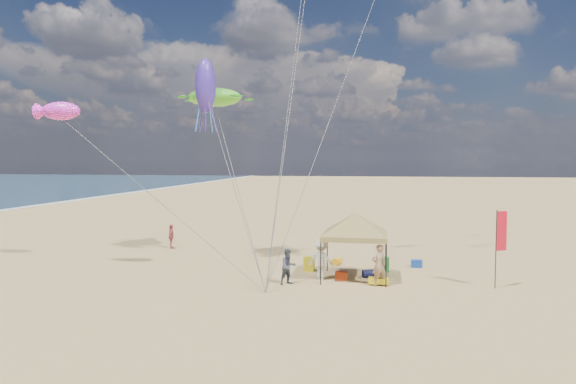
{
  "coord_description": "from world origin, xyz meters",
  "views": [
    {
      "loc": [
        4.02,
        -20.11,
        5.51
      ],
      "look_at": [
        0.0,
        3.0,
        4.0
      ],
      "focal_mm": 32.77,
      "sensor_mm": 36.0,
      "label": 1
    }
  ],
  "objects_px": {
    "cooler_red": "(341,276)",
    "chair_green": "(384,264)",
    "person_near_a": "(379,265)",
    "feather_flag": "(500,236)",
    "person_near_b": "(288,267)",
    "chair_yellow": "(309,264)",
    "beach_cart": "(379,280)",
    "cooler_blue": "(417,264)",
    "person_far_a": "(171,237)",
    "person_near_c": "(321,260)",
    "canopy_tent": "(355,215)"
  },
  "relations": [
    {
      "from": "cooler_red",
      "to": "person_near_c",
      "type": "height_order",
      "value": "person_near_c"
    },
    {
      "from": "canopy_tent",
      "to": "chair_green",
      "type": "distance_m",
      "value": 3.39
    },
    {
      "from": "chair_yellow",
      "to": "beach_cart",
      "type": "distance_m",
      "value": 4.09
    },
    {
      "from": "cooler_blue",
      "to": "canopy_tent",
      "type": "bearing_deg",
      "value": -134.33
    },
    {
      "from": "chair_yellow",
      "to": "beach_cart",
      "type": "xyz_separation_m",
      "value": [
        3.37,
        -2.32,
        -0.15
      ]
    },
    {
      "from": "chair_green",
      "to": "person_near_b",
      "type": "height_order",
      "value": "person_near_b"
    },
    {
      "from": "canopy_tent",
      "to": "chair_yellow",
      "type": "bearing_deg",
      "value": 150.64
    },
    {
      "from": "canopy_tent",
      "to": "person_near_c",
      "type": "distance_m",
      "value": 2.54
    },
    {
      "from": "chair_green",
      "to": "person_near_a",
      "type": "bearing_deg",
      "value": -94.66
    },
    {
      "from": "chair_green",
      "to": "feather_flag",
      "type": "bearing_deg",
      "value": -27.78
    },
    {
      "from": "beach_cart",
      "to": "cooler_blue",
      "type": "bearing_deg",
      "value": 65.33
    },
    {
      "from": "feather_flag",
      "to": "cooler_red",
      "type": "xyz_separation_m",
      "value": [
        -6.69,
        0.38,
        -2.04
      ]
    },
    {
      "from": "canopy_tent",
      "to": "chair_yellow",
      "type": "distance_m",
      "value": 3.66
    },
    {
      "from": "person_near_b",
      "to": "person_far_a",
      "type": "relative_size",
      "value": 1.06
    },
    {
      "from": "beach_cart",
      "to": "person_far_a",
      "type": "bearing_deg",
      "value": 149.99
    },
    {
      "from": "cooler_red",
      "to": "person_near_a",
      "type": "bearing_deg",
      "value": -27.13
    },
    {
      "from": "beach_cart",
      "to": "person_near_a",
      "type": "xyz_separation_m",
      "value": [
        -0.0,
        -0.18,
        0.71
      ]
    },
    {
      "from": "cooler_red",
      "to": "person_near_c",
      "type": "distance_m",
      "value": 1.16
    },
    {
      "from": "person_near_b",
      "to": "chair_yellow",
      "type": "bearing_deg",
      "value": 39.15
    },
    {
      "from": "chair_yellow",
      "to": "person_near_b",
      "type": "bearing_deg",
      "value": -100.57
    },
    {
      "from": "canopy_tent",
      "to": "person_near_c",
      "type": "relative_size",
      "value": 3.16
    },
    {
      "from": "chair_yellow",
      "to": "person_far_a",
      "type": "bearing_deg",
      "value": 151.76
    },
    {
      "from": "person_far_a",
      "to": "chair_green",
      "type": "bearing_deg",
      "value": -129.19
    },
    {
      "from": "feather_flag",
      "to": "cooler_blue",
      "type": "height_order",
      "value": "feather_flag"
    },
    {
      "from": "chair_green",
      "to": "person_near_a",
      "type": "height_order",
      "value": "person_near_a"
    },
    {
      "from": "chair_green",
      "to": "cooler_blue",
      "type": "bearing_deg",
      "value": 37.77
    },
    {
      "from": "beach_cart",
      "to": "person_near_b",
      "type": "distance_m",
      "value": 3.99
    },
    {
      "from": "cooler_blue",
      "to": "person_near_c",
      "type": "distance_m",
      "value": 5.66
    },
    {
      "from": "chair_green",
      "to": "beach_cart",
      "type": "relative_size",
      "value": 0.78
    },
    {
      "from": "feather_flag",
      "to": "chair_green",
      "type": "bearing_deg",
      "value": 152.22
    },
    {
      "from": "cooler_blue",
      "to": "chair_yellow",
      "type": "xyz_separation_m",
      "value": [
        -5.25,
        -1.77,
        0.16
      ]
    },
    {
      "from": "cooler_blue",
      "to": "chair_green",
      "type": "relative_size",
      "value": 0.77
    },
    {
      "from": "feather_flag",
      "to": "chair_yellow",
      "type": "distance_m",
      "value": 8.82
    },
    {
      "from": "cooler_red",
      "to": "person_near_a",
      "type": "distance_m",
      "value": 2.01
    },
    {
      "from": "person_near_c",
      "to": "person_far_a",
      "type": "height_order",
      "value": "person_near_c"
    },
    {
      "from": "cooler_red",
      "to": "person_near_c",
      "type": "xyz_separation_m",
      "value": [
        -0.92,
        0.01,
        0.71
      ]
    },
    {
      "from": "feather_flag",
      "to": "cooler_red",
      "type": "distance_m",
      "value": 7.01
    },
    {
      "from": "canopy_tent",
      "to": "cooler_red",
      "type": "bearing_deg",
      "value": -148.35
    },
    {
      "from": "person_near_a",
      "to": "person_far_a",
      "type": "xyz_separation_m",
      "value": [
        -12.51,
        7.4,
        -0.17
      ]
    },
    {
      "from": "cooler_red",
      "to": "cooler_blue",
      "type": "bearing_deg",
      "value": 43.75
    },
    {
      "from": "cooler_blue",
      "to": "chair_green",
      "type": "height_order",
      "value": "chair_green"
    },
    {
      "from": "chair_green",
      "to": "person_far_a",
      "type": "xyz_separation_m",
      "value": [
        -12.75,
        4.41,
        0.39
      ]
    },
    {
      "from": "cooler_red",
      "to": "chair_green",
      "type": "relative_size",
      "value": 0.77
    },
    {
      "from": "feather_flag",
      "to": "person_near_b",
      "type": "relative_size",
      "value": 2.16
    },
    {
      "from": "person_near_b",
      "to": "person_far_a",
      "type": "bearing_deg",
      "value": 97.63
    },
    {
      "from": "chair_yellow",
      "to": "beach_cart",
      "type": "bearing_deg",
      "value": -34.49
    },
    {
      "from": "person_near_b",
      "to": "beach_cart",
      "type": "bearing_deg",
      "value": -32.28
    },
    {
      "from": "feather_flag",
      "to": "person_near_b",
      "type": "bearing_deg",
      "value": -174.57
    },
    {
      "from": "cooler_red",
      "to": "person_far_a",
      "type": "xyz_separation_m",
      "value": [
        -10.83,
        6.55,
        0.55
      ]
    },
    {
      "from": "person_near_a",
      "to": "person_far_a",
      "type": "distance_m",
      "value": 14.53
    }
  ]
}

